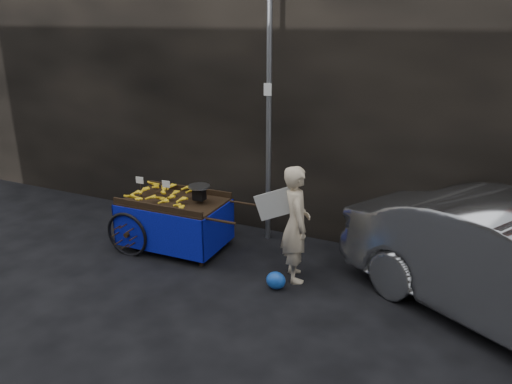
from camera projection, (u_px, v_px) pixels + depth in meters
The scene contains 6 objects.
ground at pixel (212, 268), 7.16m from camera, with size 80.00×80.00×0.00m, color black.
building_wall at pixel (305, 74), 8.40m from camera, with size 13.50×2.00×5.00m.
street_pole at pixel (269, 116), 7.49m from camera, with size 0.12×0.10×4.00m.
banana_cart at pixel (171, 205), 7.59m from camera, with size 2.13×1.09×1.14m.
vendor at pixel (296, 224), 6.63m from camera, with size 0.85×0.70×1.60m.
plastic_bag at pixel (276, 280), 6.57m from camera, with size 0.27×0.21×0.24m, color #184CB5.
Camera 1 is at (3.30, -5.52, 3.39)m, focal length 35.00 mm.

